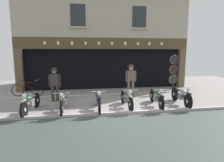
{
  "coord_description": "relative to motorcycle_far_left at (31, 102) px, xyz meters",
  "views": [
    {
      "loc": [
        -1.49,
        -6.96,
        2.47
      ],
      "look_at": [
        0.03,
        2.65,
        0.92
      ],
      "focal_mm": 30.29,
      "sensor_mm": 36.0,
      "label": 1
    }
  ],
  "objects": [
    {
      "name": "motorcycle_center_left",
      "position": [
        2.73,
        -0.05,
        0.01
      ],
      "size": [
        0.62,
        1.99,
        0.93
      ],
      "rotation": [
        0.0,
        0.0,
        3.13
      ],
      "color": "black",
      "rests_on": "ground"
    },
    {
      "name": "advert_board_far",
      "position": [
        0.89,
        4.54,
        1.25
      ],
      "size": [
        0.64,
        0.03,
        1.07
      ],
      "color": "beige"
    },
    {
      "name": "shop_facade",
      "position": [
        3.59,
        6.17,
        1.25
      ],
      "size": [
        11.28,
        4.42,
        6.07
      ],
      "color": "black",
      "rests_on": "ground"
    },
    {
      "name": "motorcycle_far_left",
      "position": [
        0.0,
        0.0,
        0.0
      ],
      "size": [
        0.62,
        2.02,
        0.91
      ],
      "rotation": [
        0.0,
        0.0,
        3.04
      ],
      "color": "black",
      "rests_on": "ground"
    },
    {
      "name": "ground",
      "position": [
        3.59,
        -1.84,
        -0.46
      ],
      "size": [
        22.98,
        22.0,
        0.18
      ],
      "color": "gray"
    },
    {
      "name": "motorcycle_left",
      "position": [
        1.29,
        -0.02,
        -0.01
      ],
      "size": [
        0.62,
        2.01,
        0.91
      ],
      "rotation": [
        0.0,
        0.0,
        3.14
      ],
      "color": "black",
      "rests_on": "ground"
    },
    {
      "name": "motorcycle_right",
      "position": [
        6.61,
        0.11,
        0.01
      ],
      "size": [
        0.62,
        2.09,
        0.94
      ],
      "rotation": [
        0.0,
        0.0,
        3.06
      ],
      "color": "black",
      "rests_on": "ground"
    },
    {
      "name": "tyre_sign_pole",
      "position": [
        7.69,
        3.07,
        0.89
      ],
      "size": [
        0.56,
        0.06,
        2.29
      ],
      "color": "#232328",
      "rests_on": "ground"
    },
    {
      "name": "leaning_bicycle",
      "position": [
        -0.93,
        3.0,
        -0.06
      ],
      "size": [
        1.77,
        0.5,
        0.93
      ],
      "rotation": [
        0.0,
        0.0,
        -1.72
      ],
      "color": "black",
      "rests_on": "ground"
    },
    {
      "name": "motorcycle_center_right",
      "position": [
        5.39,
        0.05,
        -0.0
      ],
      "size": [
        0.62,
        2.05,
        0.91
      ],
      "rotation": [
        0.0,
        0.0,
        3.04
      ],
      "color": "black",
      "rests_on": "ground"
    },
    {
      "name": "motorcycle_center",
      "position": [
        4.01,
        0.07,
        -0.0
      ],
      "size": [
        0.62,
        1.93,
        0.92
      ],
      "rotation": [
        0.0,
        0.0,
        3.17
      ],
      "color": "black",
      "rests_on": "ground"
    },
    {
      "name": "shopkeeper_center",
      "position": [
        4.65,
        1.86,
        0.56
      ],
      "size": [
        0.56,
        0.36,
        1.75
      ],
      "rotation": [
        0.0,
        0.0,
        3.03
      ],
      "color": "brown",
      "rests_on": "ground"
    },
    {
      "name": "advert_board_near",
      "position": [
        1.83,
        4.54,
        1.33
      ],
      "size": [
        0.83,
        0.03,
        1.07
      ],
      "color": "silver"
    },
    {
      "name": "salesman_left",
      "position": [
        0.75,
        1.64,
        0.5
      ],
      "size": [
        0.56,
        0.36,
        1.65
      ],
      "rotation": [
        0.0,
        0.0,
        3.16
      ],
      "color": "#38332D",
      "rests_on": "ground"
    }
  ]
}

